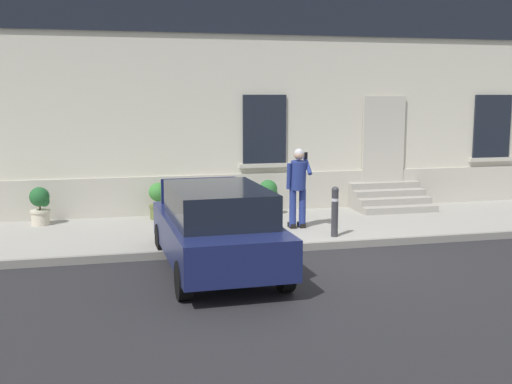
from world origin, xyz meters
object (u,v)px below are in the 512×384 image
bollard_near_person (335,210)px  planter_cream (40,205)px  planter_charcoal (269,196)px  person_on_phone (298,183)px  planter_olive (159,200)px  hatchback_car_navy (217,227)px

bollard_near_person → planter_cream: 6.56m
planter_charcoal → bollard_near_person: bearing=-74.9°
bollard_near_person → person_on_phone: (-0.49, 0.97, 0.44)m
planter_cream → planter_olive: same height
hatchback_car_navy → person_on_phone: size_ratio=2.34×
hatchback_car_navy → planter_cream: 5.28m
person_on_phone → planter_olive: 3.41m
hatchback_car_navy → planter_charcoal: bearing=63.9°
bollard_near_person → planter_olive: (-3.35, 2.75, -0.11)m
planter_olive → planter_charcoal: same height
hatchback_car_navy → planter_charcoal: hatchback_car_navy is taller
hatchback_car_navy → planter_charcoal: 4.58m
planter_olive → hatchback_car_navy: bearing=-81.5°
bollard_near_person → planter_charcoal: 2.73m
bollard_near_person → planter_olive: bearing=140.6°
bollard_near_person → person_on_phone: person_on_phone is taller
bollard_near_person → planter_cream: bollard_near_person is taller
planter_olive → planter_cream: bearing=-178.2°
bollard_near_person → person_on_phone: 1.17m
bollard_near_person → planter_olive: bollard_near_person is taller
planter_olive → planter_charcoal: 2.64m
person_on_phone → hatchback_car_navy: bearing=-121.4°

